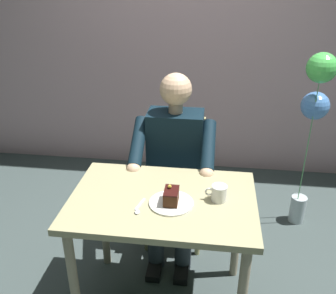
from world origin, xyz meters
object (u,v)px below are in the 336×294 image
at_px(coffee_cup, 219,193).
at_px(dessert_spoon, 139,208).
at_px(seated_person, 174,166).
at_px(chair, 176,174).
at_px(dining_table, 163,214).
at_px(cake_slice, 171,196).
at_px(balloon_display, 314,110).

xyz_separation_m(coffee_cup, dessert_spoon, (0.40, 0.13, -0.04)).
relative_size(seated_person, dessert_spoon, 8.77).
bearing_deg(chair, dining_table, 90.00).
height_order(dining_table, dessert_spoon, dessert_spoon).
height_order(chair, coffee_cup, chair).
xyz_separation_m(cake_slice, dessert_spoon, (0.16, 0.07, -0.04)).
bearing_deg(seated_person, dessert_spoon, 80.52).
height_order(seated_person, cake_slice, seated_person).
bearing_deg(dining_table, chair, -90.00).
xyz_separation_m(seated_person, dessert_spoon, (0.11, 0.63, 0.09)).
xyz_separation_m(cake_slice, coffee_cup, (-0.24, -0.07, -0.00)).
bearing_deg(chair, dessert_spoon, 82.51).
relative_size(dining_table, coffee_cup, 8.51).
xyz_separation_m(seated_person, cake_slice, (-0.05, 0.56, 0.14)).
bearing_deg(dessert_spoon, balloon_display, -134.96).
distance_m(chair, dessert_spoon, 0.85).
bearing_deg(dessert_spoon, dining_table, -132.53).
xyz_separation_m(cake_slice, balloon_display, (-0.89, -0.98, 0.15)).
relative_size(seated_person, cake_slice, 11.40).
distance_m(cake_slice, balloon_display, 1.33).
bearing_deg(seated_person, chair, -90.00).
relative_size(chair, seated_person, 0.71).
bearing_deg(balloon_display, cake_slice, 47.79).
bearing_deg(balloon_display, coffee_cup, 54.64).
bearing_deg(cake_slice, chair, -85.99).
distance_m(dessert_spoon, balloon_display, 1.49).
bearing_deg(balloon_display, dining_table, 44.75).
bearing_deg(dessert_spoon, cake_slice, -156.85).
relative_size(chair, cake_slice, 8.11).
height_order(coffee_cup, balloon_display, balloon_display).
xyz_separation_m(dessert_spoon, balloon_display, (-1.04, -1.04, 0.19)).
height_order(dining_table, balloon_display, balloon_display).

